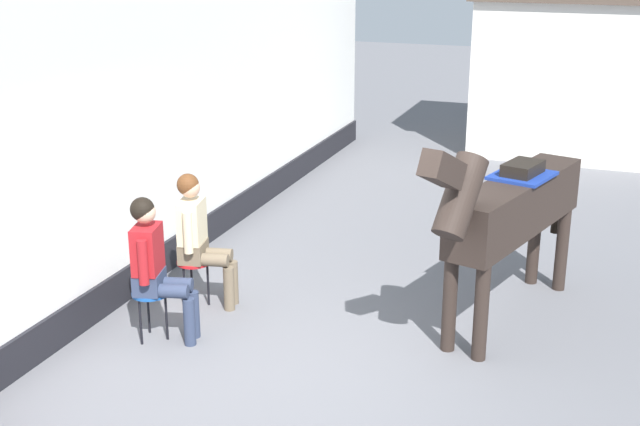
% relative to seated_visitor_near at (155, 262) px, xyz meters
% --- Properties ---
extents(ground_plane, '(40.00, 40.00, 0.00)m').
position_rel_seated_visitor_near_xyz_m(ground_plane, '(1.61, 2.88, -0.78)').
color(ground_plane, slate).
extents(pub_facade_wall, '(0.34, 14.00, 3.40)m').
position_rel_seated_visitor_near_xyz_m(pub_facade_wall, '(-0.94, 1.38, 0.76)').
color(pub_facade_wall, white).
rests_on(pub_facade_wall, ground_plane).
extents(distant_cottage, '(3.40, 2.60, 3.50)m').
position_rel_seated_visitor_near_xyz_m(distant_cottage, '(3.01, 8.94, 1.02)').
color(distant_cottage, silver).
rests_on(distant_cottage, ground_plane).
extents(seated_visitor_near, '(0.61, 0.48, 1.39)m').
position_rel_seated_visitor_near_xyz_m(seated_visitor_near, '(0.00, 0.00, 0.00)').
color(seated_visitor_near, '#194C99').
rests_on(seated_visitor_near, ground_plane).
extents(seated_visitor_far, '(0.61, 0.48, 1.39)m').
position_rel_seated_visitor_near_xyz_m(seated_visitor_far, '(0.01, 0.83, 0.00)').
color(seated_visitor_far, red).
rests_on(seated_visitor_far, ground_plane).
extents(saddled_horse_center, '(1.09, 2.92, 2.06)m').
position_rel_seated_visitor_near_xyz_m(saddled_horse_center, '(2.97, 1.49, 0.38)').
color(saddled_horse_center, '#2D231E').
rests_on(saddled_horse_center, ground_plane).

